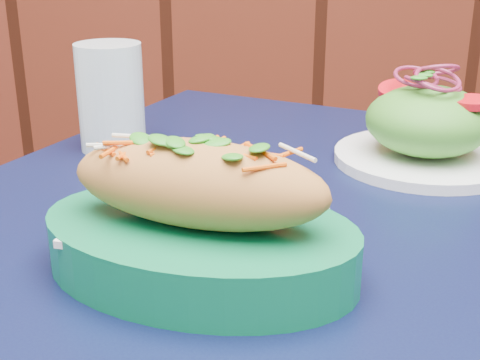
{
  "coord_description": "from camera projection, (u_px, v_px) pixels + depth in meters",
  "views": [
    {
      "loc": [
        -0.54,
        1.23,
        1.01
      ],
      "look_at": [
        -0.56,
        1.75,
        0.81
      ],
      "focal_mm": 50.0,
      "sensor_mm": 36.0,
      "label": 1
    }
  ],
  "objects": [
    {
      "name": "cafe_table",
      "position": [
        336.0,
        304.0,
        0.65
      ],
      "size": [
        1.06,
        1.06,
        0.75
      ],
      "rotation": [
        0.0,
        0.0,
        -0.43
      ],
      "color": "black",
      "rests_on": "ground"
    },
    {
      "name": "banh_mi_basket",
      "position": [
        199.0,
        221.0,
        0.51
      ],
      "size": [
        0.29,
        0.23,
        0.12
      ],
      "rotation": [
        0.0,
        0.0,
        -0.3
      ],
      "color": "#0B6B3F",
      "rests_on": "cafe_table"
    },
    {
      "name": "salad_plate",
      "position": [
        427.0,
        128.0,
        0.76
      ],
      "size": [
        0.21,
        0.21,
        0.11
      ],
      "rotation": [
        0.0,
        0.0,
        -0.19
      ],
      "color": "white",
      "rests_on": "cafe_table"
    },
    {
      "name": "water_glass",
      "position": [
        111.0,
        97.0,
        0.8
      ],
      "size": [
        0.08,
        0.08,
        0.13
      ],
      "primitive_type": "cylinder",
      "color": "silver",
      "rests_on": "cafe_table"
    }
  ]
}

